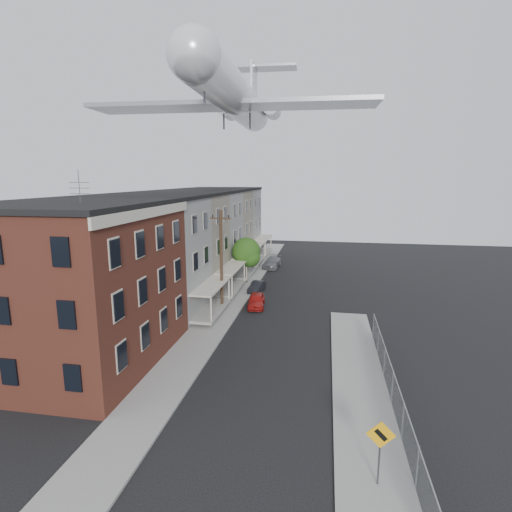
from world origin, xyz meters
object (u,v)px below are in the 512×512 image
at_px(car_mid, 257,287).
at_px(street_tree, 247,253).
at_px(warning_sign, 380,443).
at_px(car_near, 256,300).
at_px(utility_pole, 221,260).
at_px(car_far, 272,263).
at_px(airplane, 236,97).

bearing_deg(car_mid, street_tree, 124.74).
distance_m(warning_sign, car_near, 22.36).
relative_size(utility_pole, car_mid, 2.77).
xyz_separation_m(utility_pole, car_mid, (2.00, 6.65, -4.14)).
height_order(car_far, airplane, airplane).
distance_m(street_tree, car_mid, 4.69).
xyz_separation_m(warning_sign, car_far, (-9.20, 37.29, -1.20)).
height_order(warning_sign, street_tree, street_tree).
bearing_deg(utility_pole, car_far, 83.75).
distance_m(utility_pole, airplane, 14.92).
distance_m(utility_pole, street_tree, 10.00).
relative_size(warning_sign, car_far, 0.59).
xyz_separation_m(car_near, car_far, (-0.81, 16.60, 0.06)).
xyz_separation_m(warning_sign, airplane, (-10.78, 23.50, 17.02)).
bearing_deg(warning_sign, airplane, 114.64).
xyz_separation_m(warning_sign, street_tree, (-10.87, 28.95, 1.57)).
bearing_deg(car_near, warning_sign, -74.20).
height_order(utility_pole, airplane, airplane).
bearing_deg(car_near, car_far, 86.52).
distance_m(warning_sign, car_mid, 27.31).
xyz_separation_m(car_mid, car_far, (0.00, 11.62, 0.15)).
height_order(car_near, car_mid, car_near).
height_order(utility_pole, street_tree, utility_pole).
xyz_separation_m(street_tree, airplane, (0.09, -5.45, 15.45)).
distance_m(warning_sign, utility_pole, 22.25).
bearing_deg(airplane, street_tree, 91.00).
bearing_deg(car_far, car_near, -82.36).
distance_m(car_near, car_mid, 5.05).
xyz_separation_m(warning_sign, car_near, (-8.39, 20.69, -1.26)).
relative_size(utility_pole, street_tree, 1.73).
height_order(warning_sign, car_near, warning_sign).
xyz_separation_m(utility_pole, airplane, (0.42, 4.48, 14.23)).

